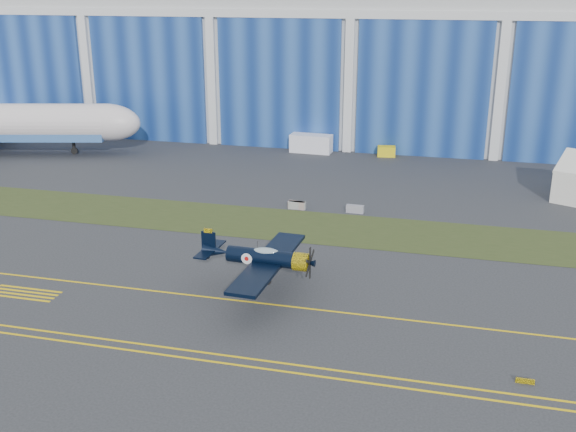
# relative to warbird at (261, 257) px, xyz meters

# --- Properties ---
(ground) EXTENTS (260.00, 260.00, 0.00)m
(ground) POSITION_rel_warbird_xyz_m (-1.51, 3.30, -3.36)
(ground) COLOR #35373C
(ground) RESTS_ON ground
(grass_median) EXTENTS (260.00, 10.00, 0.02)m
(grass_median) POSITION_rel_warbird_xyz_m (-1.51, 17.30, -3.34)
(grass_median) COLOR #475128
(grass_median) RESTS_ON ground
(hangar) EXTENTS (220.00, 45.70, 30.00)m
(hangar) POSITION_rel_warbird_xyz_m (-1.51, 75.08, 11.60)
(hangar) COLOR silver
(hangar) RESTS_ON ground
(taxiway_centreline) EXTENTS (200.00, 0.20, 0.02)m
(taxiway_centreline) POSITION_rel_warbird_xyz_m (-1.51, -1.70, -3.35)
(taxiway_centreline) COLOR yellow
(taxiway_centreline) RESTS_ON ground
(edge_line_near) EXTENTS (80.00, 0.20, 0.02)m
(edge_line_near) POSITION_rel_warbird_xyz_m (-1.51, -11.20, -3.35)
(edge_line_near) COLOR yellow
(edge_line_near) RESTS_ON ground
(edge_line_far) EXTENTS (80.00, 0.20, 0.02)m
(edge_line_far) POSITION_rel_warbird_xyz_m (-1.51, -10.20, -3.35)
(edge_line_far) COLOR yellow
(edge_line_far) RESTS_ON ground
(hold_short_ladder) EXTENTS (6.00, 2.40, 0.02)m
(hold_short_ladder) POSITION_rel_warbird_xyz_m (-19.51, -4.80, -3.35)
(hold_short_ladder) COLOR yellow
(hold_short_ladder) RESTS_ON ground
(guard_board_right) EXTENTS (1.20, 0.15, 0.35)m
(guard_board_right) POSITION_rel_warbird_xyz_m (20.49, -8.70, -3.19)
(guard_board_right) COLOR yellow
(guard_board_right) RESTS_ON ground
(warbird) EXTENTS (11.75, 13.92, 3.97)m
(warbird) POSITION_rel_warbird_xyz_m (0.00, 0.00, 0.00)
(warbird) COLOR black
(warbird) RESTS_ON ground
(shipping_container) EXTENTS (6.52, 2.88, 2.77)m
(shipping_container) POSITION_rel_warbird_xyz_m (-6.86, 50.74, -1.98)
(shipping_container) COLOR white
(shipping_container) RESTS_ON ground
(tug) EXTENTS (2.85, 1.99, 1.55)m
(tug) POSITION_rel_warbird_xyz_m (4.80, 50.94, -2.59)
(tug) COLOR yellow
(tug) RESTS_ON ground
(barrier_a) EXTENTS (2.06, 0.87, 0.90)m
(barrier_a) POSITION_rel_warbird_xyz_m (-2.49, 22.94, -2.91)
(barrier_a) COLOR gray
(barrier_a) RESTS_ON ground
(barrier_b) EXTENTS (2.02, 0.69, 0.90)m
(barrier_b) POSITION_rel_warbird_xyz_m (-2.42, 22.89, -2.91)
(barrier_b) COLOR gray
(barrier_b) RESTS_ON ground
(barrier_c) EXTENTS (2.03, 0.70, 0.90)m
(barrier_c) POSITION_rel_warbird_xyz_m (4.32, 23.17, -2.91)
(barrier_c) COLOR gray
(barrier_c) RESTS_ON ground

